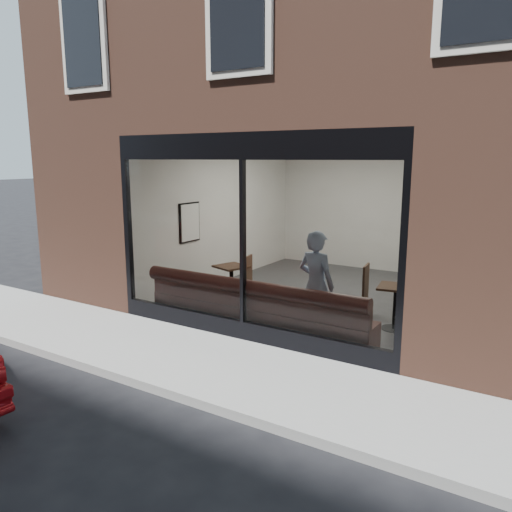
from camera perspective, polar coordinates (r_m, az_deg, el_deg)
The scene contains 21 objects.
ground at distance 6.55m, azimuth -11.69°, elevation -14.66°, with size 120.00×120.00×0.00m, color black.
sidewalk_near at distance 7.23m, azimuth -6.13°, elevation -11.87°, with size 40.00×2.00×0.01m, color gray.
kerb_near at distance 6.49m, azimuth -12.02°, elevation -14.33°, with size 40.00×0.10×0.12m, color gray.
host_building_pier_left at distance 14.60m, azimuth -0.96°, elevation 6.33°, with size 2.50×12.00×3.20m, color brown.
host_building_backfill at distance 15.82m, azimuth 16.73°, elevation 6.24°, with size 5.00×6.00×3.20m, color brown.
cafe_floor at distance 10.49m, azimuth 7.46°, elevation -4.47°, with size 6.00×6.00×0.00m, color #2D2D30.
cafe_ceiling at distance 10.11m, azimuth 7.92°, elevation 13.11°, with size 6.00×6.00×0.00m, color white.
cafe_wall_back at distance 12.95m, azimuth 13.17°, elevation 5.42°, with size 5.00×5.00×0.00m, color silver.
cafe_wall_left at distance 11.42m, azimuth -3.82°, elevation 4.96°, with size 6.00×6.00×0.00m, color silver.
cafe_wall_right at distance 9.45m, azimuth 21.59°, elevation 2.91°, with size 6.00×6.00×0.00m, color silver.
storefront_kick at distance 7.97m, azimuth -1.46°, elevation -8.47°, with size 5.00×0.10×0.30m, color black.
storefront_header at distance 7.51m, azimuth -1.57°, elevation 12.47°, with size 5.00×0.10×0.40m, color black.
storefront_mullion at distance 7.62m, azimuth -1.51°, elevation 1.50°, with size 0.06×0.10×2.50m, color black.
storefront_glass at distance 7.59m, azimuth -1.64°, elevation 1.47°, with size 4.80×4.80×0.00m, color white.
banquette at distance 8.27m, azimuth 0.07°, elevation -7.19°, with size 4.00×0.55×0.45m, color #341513.
person at distance 7.90m, azimuth 6.88°, elevation -3.31°, with size 0.63×0.41×1.73m, color #9BB2D4.
cafe_table_left at distance 9.76m, azimuth -2.84°, elevation -1.21°, with size 0.56×0.56×0.04m, color #322213.
cafe_table_right at distance 8.53m, azimuth 15.76°, elevation -3.44°, with size 0.57×0.57×0.04m, color #322213.
cafe_chair_left at distance 9.93m, azimuth -1.97°, elevation -3.96°, with size 0.42×0.42×0.04m, color #322213.
cafe_chair_right at distance 9.32m, azimuth 11.17°, elevation -5.18°, with size 0.44×0.44×0.04m, color #322213.
wall_poster at distance 10.45m, azimuth -7.53°, elevation 3.84°, with size 0.02×0.57×0.76m, color white.
Camera 1 is at (4.14, -4.22, 2.83)m, focal length 35.00 mm.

